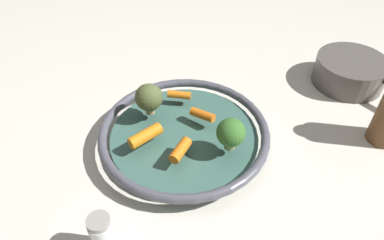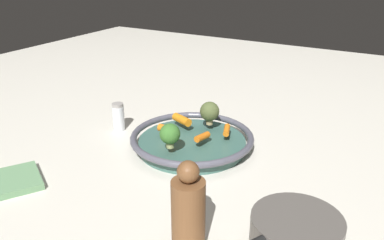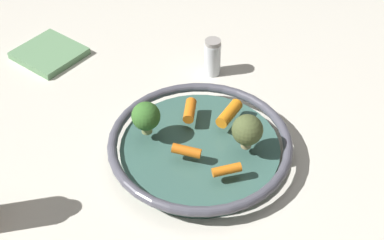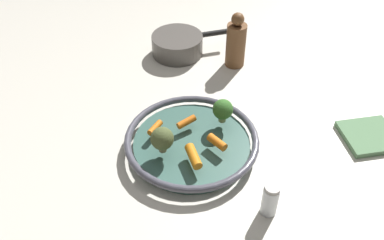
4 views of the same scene
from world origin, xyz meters
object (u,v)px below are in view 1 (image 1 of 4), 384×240
at_px(baby_carrot_right, 180,150).
at_px(baby_carrot_left, 146,136).
at_px(serving_bowl, 184,135).
at_px(baby_carrot_center, 203,115).
at_px(baby_carrot_back, 179,95).
at_px(broccoli_floret_mid, 149,98).
at_px(broccoli_floret_small, 231,133).
at_px(saucepan, 350,72).
at_px(salt_shaker, 101,235).

relative_size(baby_carrot_right, baby_carrot_left, 0.80).
height_order(serving_bowl, baby_carrot_center, baby_carrot_center).
bearing_deg(baby_carrot_back, baby_carrot_center, 63.71).
bearing_deg(broccoli_floret_mid, baby_carrot_center, 107.65).
bearing_deg(broccoli_floret_small, saucepan, 156.57).
height_order(baby_carrot_right, baby_carrot_center, same).
bearing_deg(baby_carrot_right, baby_carrot_left, -91.25).
height_order(baby_carrot_center, broccoli_floret_small, broccoli_floret_small).
xyz_separation_m(baby_carrot_center, salt_shaker, (0.27, -0.02, -0.01)).
relative_size(serving_bowl, broccoli_floret_small, 5.25).
relative_size(baby_carrot_right, baby_carrot_back, 1.06).
height_order(serving_bowl, broccoli_floret_small, broccoli_floret_small).
xyz_separation_m(broccoli_floret_small, saucepan, (-0.34, 0.15, -0.04)).
xyz_separation_m(baby_carrot_center, broccoli_floret_mid, (0.03, -0.09, 0.03)).
xyz_separation_m(baby_carrot_left, salt_shaker, (0.18, 0.04, -0.01)).
distance_m(baby_carrot_left, broccoli_floret_mid, 0.08).
bearing_deg(baby_carrot_back, broccoli_floret_mid, -23.48).
distance_m(baby_carrot_right, baby_carrot_center, 0.10).
xyz_separation_m(baby_carrot_right, saucepan, (-0.39, 0.21, -0.02)).
relative_size(baby_carrot_back, salt_shaker, 0.58).
bearing_deg(salt_shaker, serving_bowl, 179.37).
bearing_deg(broccoli_floret_small, baby_carrot_left, -69.70).
distance_m(broccoli_floret_small, salt_shaker, 0.24).
bearing_deg(serving_bowl, broccoli_floret_small, 85.84).
bearing_deg(baby_carrot_left, saucepan, 144.15).
xyz_separation_m(baby_carrot_back, broccoli_floret_small, (0.08, 0.14, 0.03)).
height_order(broccoli_floret_small, salt_shaker, broccoli_floret_small).
xyz_separation_m(broccoli_floret_mid, salt_shaker, (0.24, 0.07, -0.04)).
bearing_deg(baby_carrot_right, baby_carrot_center, -176.38).
distance_m(broccoli_floret_small, saucepan, 0.37).
xyz_separation_m(serving_bowl, broccoli_floret_mid, (-0.01, -0.07, 0.05)).
relative_size(baby_carrot_left, salt_shaker, 0.77).
distance_m(serving_bowl, broccoli_floret_small, 0.10).
height_order(baby_carrot_right, salt_shaker, salt_shaker).
distance_m(baby_carrot_back, broccoli_floret_mid, 0.07).
height_order(broccoli_floret_mid, saucepan, broccoli_floret_mid).
relative_size(broccoli_floret_small, salt_shaker, 0.75).
relative_size(baby_carrot_left, saucepan, 0.27).
bearing_deg(serving_bowl, baby_carrot_right, 22.59).
bearing_deg(broccoli_floret_mid, baby_carrot_back, 156.52).
height_order(baby_carrot_center, baby_carrot_back, baby_carrot_center).
xyz_separation_m(serving_bowl, salt_shaker, (0.23, -0.00, 0.02)).
bearing_deg(baby_carrot_left, broccoli_floret_small, 110.30).
distance_m(baby_carrot_left, broccoli_floret_small, 0.14).
bearing_deg(baby_carrot_back, saucepan, 132.47).
distance_m(baby_carrot_center, saucepan, 0.36).
xyz_separation_m(baby_carrot_right, salt_shaker, (0.17, -0.03, -0.01)).
relative_size(serving_bowl, saucepan, 1.40).
xyz_separation_m(baby_carrot_center, saucepan, (-0.29, 0.22, -0.02)).
bearing_deg(broccoli_floret_small, serving_bowl, -94.16).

